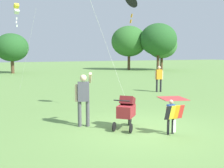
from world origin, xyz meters
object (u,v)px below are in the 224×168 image
at_px(picnic_blanket, 173,98).
at_px(child_with_butterfly_kite, 171,114).
at_px(stroller, 126,109).
at_px(kite_adult_black, 131,2).
at_px(person_adult_flyer, 83,95).
at_px(person_sitting_far, 159,77).
at_px(kite_orange_delta, 17,9).

bearing_deg(picnic_blanket, child_with_butterfly_kite, -126.35).
bearing_deg(picnic_blanket, stroller, -139.36).
height_order(child_with_butterfly_kite, kite_adult_black, kite_adult_black).
bearing_deg(person_adult_flyer, person_sitting_far, 40.57).
distance_m(person_adult_flyer, person_sitting_far, 8.33).
relative_size(kite_adult_black, picnic_blanket, 3.27).
height_order(stroller, person_sitting_far, person_sitting_far).
bearing_deg(child_with_butterfly_kite, picnic_blanket, 53.65).
height_order(kite_orange_delta, picnic_blanket, kite_orange_delta).
bearing_deg(stroller, person_adult_flyer, 145.66).
bearing_deg(kite_adult_black, person_adult_flyer, -152.76).
relative_size(person_adult_flyer, picnic_blanket, 1.26).
bearing_deg(kite_orange_delta, kite_adult_black, -68.07).
height_order(stroller, kite_adult_black, kite_adult_black).
bearing_deg(person_sitting_far, person_adult_flyer, -139.43).
bearing_deg(child_with_butterfly_kite, person_adult_flyer, 138.75).
distance_m(child_with_butterfly_kite, kite_adult_black, 4.67).
bearing_deg(picnic_blanket, kite_orange_delta, 136.44).
bearing_deg(kite_orange_delta, person_adult_flyer, -83.01).
bearing_deg(person_sitting_far, child_with_butterfly_kite, -120.58).
bearing_deg(person_adult_flyer, stroller, -34.34).
height_order(person_adult_flyer, kite_orange_delta, kite_orange_delta).
distance_m(stroller, kite_adult_black, 4.24).
height_order(child_with_butterfly_kite, kite_orange_delta, kite_orange_delta).
xyz_separation_m(child_with_butterfly_kite, kite_orange_delta, (-3.25, 11.52, 4.34)).
bearing_deg(child_with_butterfly_kite, kite_adult_black, 86.23).
distance_m(person_adult_flyer, kite_adult_black, 4.09).
height_order(child_with_butterfly_kite, person_adult_flyer, person_adult_flyer).
relative_size(stroller, kite_adult_black, 0.23).
bearing_deg(child_with_butterfly_kite, stroller, 131.92).
xyz_separation_m(child_with_butterfly_kite, stroller, (-0.93, 1.03, 0.00)).
distance_m(stroller, person_sitting_far, 8.09).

